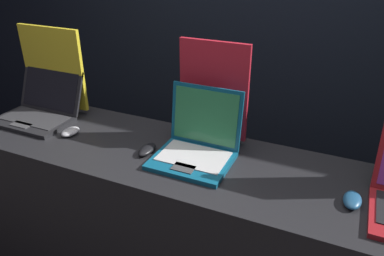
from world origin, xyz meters
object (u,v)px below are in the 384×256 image
object	(u,v)px
promo_stand_middle	(213,95)
laptop_front	(40,108)
laptop_middle	(197,143)
promo_stand_front	(54,71)
mouse_middle	(147,150)
mouse_front	(70,132)
mouse_back	(352,200)

from	to	relation	value
promo_stand_middle	laptop_front	bearing A→B (deg)	-169.93
laptop_middle	promo_stand_middle	size ratio (longest dim) A/B	0.70
promo_stand_front	promo_stand_middle	size ratio (longest dim) A/B	0.97
mouse_middle	promo_stand_middle	size ratio (longest dim) A/B	0.26
mouse_front	promo_stand_middle	bearing A→B (deg)	20.74
laptop_front	promo_stand_middle	bearing A→B (deg)	10.07
laptop_middle	mouse_back	bearing A→B (deg)	-6.75
mouse_middle	mouse_front	bearing A→B (deg)	-179.61
mouse_front	promo_stand_middle	distance (m)	0.72
mouse_front	promo_stand_front	size ratio (longest dim) A/B	0.23
mouse_front	mouse_middle	bearing A→B (deg)	0.39
promo_stand_front	promo_stand_middle	distance (m)	0.91
laptop_middle	mouse_middle	xyz separation A→B (m)	(-0.22, -0.06, -0.05)
laptop_front	laptop_middle	world-z (taller)	laptop_middle
mouse_back	laptop_middle	bearing A→B (deg)	173.25
laptop_front	laptop_middle	distance (m)	0.91
laptop_middle	mouse_middle	bearing A→B (deg)	-163.87
laptop_front	mouse_front	bearing A→B (deg)	-17.19
mouse_middle	promo_stand_middle	bearing A→B (deg)	48.12
mouse_middle	promo_stand_middle	distance (m)	0.38
promo_stand_front	mouse_back	size ratio (longest dim) A/B	4.08
laptop_front	mouse_back	distance (m)	1.55
promo_stand_middle	mouse_back	bearing A→B (deg)	-21.70
mouse_front	mouse_back	distance (m)	1.28
laptop_front	mouse_back	size ratio (longest dim) A/B	3.49
mouse_middle	laptop_middle	bearing A→B (deg)	16.13
mouse_front	promo_stand_middle	world-z (taller)	promo_stand_middle
laptop_front	promo_stand_middle	distance (m)	0.94
laptop_front	mouse_front	world-z (taller)	laptop_front
promo_stand_middle	mouse_back	distance (m)	0.71
mouse_front	mouse_back	world-z (taller)	mouse_back
mouse_front	laptop_middle	distance (m)	0.65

